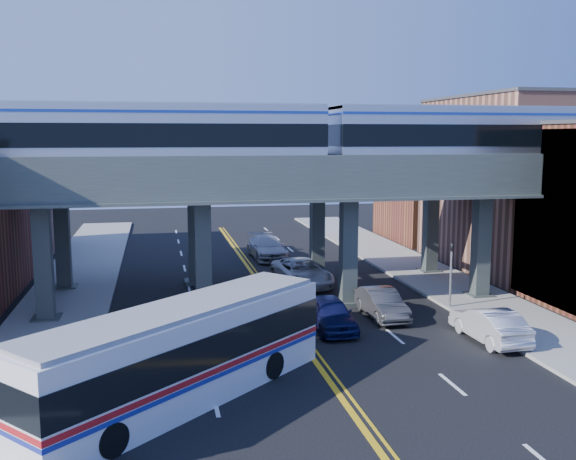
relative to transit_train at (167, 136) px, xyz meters
name	(u,v)px	position (x,y,z in m)	size (l,w,h in m)	color
ground	(312,357)	(5.71, -8.00, -9.38)	(120.00, 120.00, 0.00)	black
sidewalk_west	(62,309)	(-5.79, 2.00, -9.30)	(5.00, 70.00, 0.16)	gray
sidewalk_east	(455,289)	(17.21, 2.00, -9.30)	(5.00, 70.00, 0.16)	gray
building_west_c	(1,204)	(-12.79, 21.00, -5.38)	(8.00, 10.00, 8.00)	#99614F
building_east_b	(511,184)	(24.21, 8.00, -3.38)	(8.00, 14.00, 12.00)	#99614F
building_east_c	(433,190)	(24.21, 21.00, -4.88)	(8.00, 10.00, 9.00)	brown
mural_panel	(565,225)	(20.26, -4.00, -4.63)	(0.10, 9.50, 9.50)	#29A7B2
elevated_viaduct_near	(277,191)	(5.71, 0.00, -2.91)	(52.00, 3.60, 7.40)	#404A48
elevated_viaduct_far	(257,182)	(5.71, 7.00, -2.91)	(52.00, 3.60, 7.40)	#404A48
transit_train	(167,136)	(0.00, 0.00, 0.00)	(50.02, 3.14, 3.66)	black
stop_sign	(304,300)	(6.01, -5.00, -7.62)	(0.76, 0.09, 2.63)	slate
traffic_signal	(451,268)	(14.91, -2.00, -7.08)	(0.15, 0.18, 4.10)	slate
transit_bus	(181,355)	(0.08, -11.43, -7.68)	(11.48, 10.71, 3.32)	silver
car_lane_a	(330,313)	(7.51, -4.23, -8.58)	(1.88, 4.68, 1.59)	#11133E
car_lane_b	(382,303)	(10.71, -2.76, -8.63)	(1.59, 4.55, 1.50)	#303032
car_lane_c	(302,272)	(8.30, 5.29, -8.56)	(2.70, 5.86, 1.63)	silver
car_lane_d	(267,247)	(7.65, 14.51, -8.53)	(2.39, 5.89, 1.71)	#A2A2A7
car_parked_curb	(489,324)	(14.21, -7.47, -8.59)	(1.66, 4.77, 1.57)	#B8B7BC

